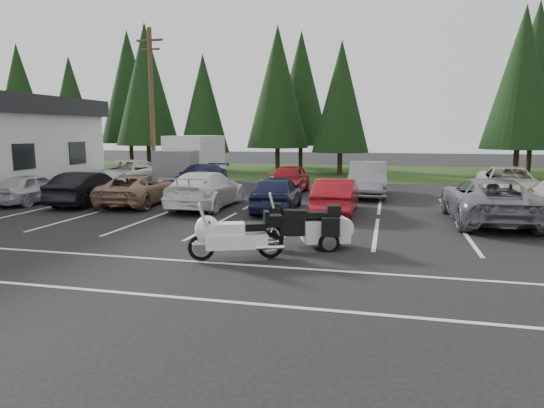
{
  "coord_description": "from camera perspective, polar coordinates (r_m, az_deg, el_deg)",
  "views": [
    {
      "loc": [
        3.52,
        -14.22,
        3.15
      ],
      "look_at": [
        0.21,
        -0.5,
        1.03
      ],
      "focal_mm": 32.0,
      "sensor_mm": 36.0,
      "label": 1
    }
  ],
  "objects": [
    {
      "name": "ground",
      "position": [
        14.99,
        -0.32,
        -3.6
      ],
      "size": [
        120.0,
        120.0,
        0.0
      ],
      "primitive_type": "plane",
      "color": "black",
      "rests_on": "ground"
    },
    {
      "name": "grass_strip",
      "position": [
        38.51,
        8.3,
        3.75
      ],
      "size": [
        80.0,
        16.0,
        0.01
      ],
      "primitive_type": "cube",
      "color": "#1F3410",
      "rests_on": "ground"
    },
    {
      "name": "lake_water",
      "position": [
        69.3,
        14.03,
        5.67
      ],
      "size": [
        70.0,
        50.0,
        0.02
      ],
      "primitive_type": "cube",
      "color": "gray",
      "rests_on": "ground"
    },
    {
      "name": "utility_pole",
      "position": [
        29.54,
        -13.96,
        11.28
      ],
      "size": [
        1.6,
        0.26,
        9.0
      ],
      "color": "#473321",
      "rests_on": "ground"
    },
    {
      "name": "box_truck",
      "position": [
        29.15,
        -9.77,
        5.06
      ],
      "size": [
        2.4,
        5.6,
        2.9
      ],
      "primitive_type": null,
      "color": "silver",
      "rests_on": "ground"
    },
    {
      "name": "stall_markings",
      "position": [
        16.9,
        1.31,
        -2.2
      ],
      "size": [
        32.0,
        16.0,
        0.01
      ],
      "primitive_type": "cube",
      "color": "silver",
      "rests_on": "ground"
    },
    {
      "name": "conifer_0",
      "position": [
        48.49,
        -27.58,
        11.22
      ],
      "size": [
        4.58,
        4.58,
        10.66
      ],
      "color": "#332316",
      "rests_on": "ground"
    },
    {
      "name": "conifer_1",
      "position": [
        43.72,
        -22.59,
        10.82
      ],
      "size": [
        3.96,
        3.96,
        9.22
      ],
      "color": "#332316",
      "rests_on": "ground"
    },
    {
      "name": "conifer_2",
      "position": [
        42.03,
        -14.57,
        13.45
      ],
      "size": [
        5.1,
        5.1,
        11.89
      ],
      "color": "#332316",
      "rests_on": "ground"
    },
    {
      "name": "conifer_3",
      "position": [
        38.34,
        -8.06,
        11.61
      ],
      "size": [
        3.87,
        3.87,
        9.02
      ],
      "color": "#332316",
      "rests_on": "ground"
    },
    {
      "name": "conifer_4",
      "position": [
        38.24,
        0.67,
        13.6
      ],
      "size": [
        4.8,
        4.8,
        11.17
      ],
      "color": "#332316",
      "rests_on": "ground"
    },
    {
      "name": "conifer_5",
      "position": [
        36.08,
        8.13,
        12.39
      ],
      "size": [
        4.14,
        4.14,
        9.63
      ],
      "color": "#332316",
      "rests_on": "ground"
    },
    {
      "name": "conifer_6",
      "position": [
        37.47,
        27.35,
        13.05
      ],
      "size": [
        4.93,
        4.93,
        11.48
      ],
      "color": "#332316",
      "rests_on": "ground"
    },
    {
      "name": "conifer_back_a",
      "position": [
        47.63,
        -16.51,
        13.05
      ],
      "size": [
        5.28,
        5.28,
        12.3
      ],
      "color": "#332316",
      "rests_on": "ground"
    },
    {
      "name": "conifer_back_b",
      "position": [
        42.55,
        3.44,
        13.39
      ],
      "size": [
        4.97,
        4.97,
        11.58
      ],
      "color": "#332316",
      "rests_on": "ground"
    },
    {
      "name": "conifer_back_c",
      "position": [
        42.56,
        28.59,
        13.37
      ],
      "size": [
        5.5,
        5.5,
        12.81
      ],
      "color": "#332316",
      "rests_on": "ground"
    },
    {
      "name": "car_near_0",
      "position": [
        23.88,
        -26.3,
        1.68
      ],
      "size": [
        1.79,
        4.0,
        1.34
      ],
      "primitive_type": "imported",
      "rotation": [
        0.0,
        0.0,
        3.09
      ],
      "color": "silver",
      "rests_on": "ground"
    },
    {
      "name": "car_near_1",
      "position": [
        22.53,
        -20.88,
        1.76
      ],
      "size": [
        1.77,
        4.42,
        1.43
      ],
      "primitive_type": "imported",
      "rotation": [
        0.0,
        0.0,
        3.2
      ],
      "color": "black",
      "rests_on": "ground"
    },
    {
      "name": "car_near_2",
      "position": [
        21.77,
        -15.47,
        1.66
      ],
      "size": [
        2.66,
        4.97,
        1.33
      ],
      "primitive_type": "imported",
      "rotation": [
        0.0,
        0.0,
        3.24
      ],
      "color": "#906B53",
      "rests_on": "ground"
    },
    {
      "name": "car_near_3",
      "position": [
        20.4,
        -7.72,
        1.72
      ],
      "size": [
        2.13,
        5.23,
        1.52
      ],
      "primitive_type": "imported",
      "rotation": [
        0.0,
        0.0,
        3.14
      ],
      "color": "white",
      "rests_on": "ground"
    },
    {
      "name": "car_near_4",
      "position": [
        19.3,
        0.56,
        1.32
      ],
      "size": [
        2.05,
        4.4,
        1.46
      ],
      "primitive_type": "imported",
      "rotation": [
        0.0,
        0.0,
        3.22
      ],
      "color": "#181F3D",
      "rests_on": "ground"
    },
    {
      "name": "car_near_5",
      "position": [
        18.87,
        7.56,
        0.95
      ],
      "size": [
        1.45,
        4.15,
        1.37
      ],
      "primitive_type": "imported",
      "rotation": [
        0.0,
        0.0,
        3.14
      ],
      "color": "maroon",
      "rests_on": "ground"
    },
    {
      "name": "car_near_6",
      "position": [
        18.47,
        24.1,
        0.43
      ],
      "size": [
        2.8,
        5.75,
        1.57
      ],
      "primitive_type": "imported",
      "rotation": [
        0.0,
        0.0,
        3.17
      ],
      "color": "slate",
      "rests_on": "ground"
    },
    {
      "name": "car_far_0",
      "position": [
        28.38,
        -16.86,
        3.38
      ],
      "size": [
        2.66,
        5.68,
        1.57
      ],
      "primitive_type": "imported",
      "rotation": [
        0.0,
        0.0,
        0.01
      ],
      "color": "silver",
      "rests_on": "ground"
    },
    {
      "name": "car_far_1",
      "position": [
        26.51,
        -8.5,
        3.11
      ],
      "size": [
        2.1,
        4.81,
        1.38
      ],
      "primitive_type": "imported",
      "rotation": [
        0.0,
        0.0,
        -0.04
      ],
      "color": "#1E1C46",
      "rests_on": "ground"
    },
    {
      "name": "car_far_2",
      "position": [
        24.82,
        1.91,
        2.94
      ],
      "size": [
        1.83,
        4.34,
        1.47
      ],
      "primitive_type": "imported",
      "rotation": [
        0.0,
        0.0,
        -0.02
      ],
      "color": "maroon",
      "rests_on": "ground"
    },
    {
      "name": "car_far_3",
      "position": [
        24.31,
        11.21,
        2.9
      ],
      "size": [
        1.91,
        5.12,
        1.67
      ],
      "primitive_type": "imported",
      "rotation": [
        0.0,
        0.0,
        0.03
      ],
      "color": "slate",
      "rests_on": "ground"
    },
    {
      "name": "car_far_4",
      "position": [
        25.14,
        26.07,
        2.21
      ],
      "size": [
        2.98,
        5.67,
        1.52
      ],
      "primitive_type": "imported",
      "rotation": [
        0.0,
        0.0,
        -0.09
      ],
      "color": "#B6B1A7",
      "rests_on": "ground"
    },
    {
      "name": "touring_motorcycle",
      "position": [
        11.97,
        -4.24,
        -3.18
      ],
      "size": [
        2.73,
        1.73,
        1.45
      ],
      "primitive_type": null,
      "rotation": [
        0.0,
        0.0,
        0.39
      ],
      "color": "white",
      "rests_on": "ground"
    },
    {
      "name": "cargo_trailer",
      "position": [
        13.3,
        6.25,
        -3.41
      ],
      "size": [
        2.01,
        1.56,
        0.82
      ],
      "primitive_type": null,
      "rotation": [
        0.0,
        0.0,
        0.36
      ],
      "color": "white",
      "rests_on": "ground"
    },
    {
      "name": "adventure_motorcycle",
      "position": [
        12.99,
        3.45,
        -1.99
      ],
      "size": [
        2.7,
        1.46,
        1.56
      ],
      "primitive_type": null,
      "rotation": [
        0.0,
        0.0,
        0.23
      ],
      "color": "black",
      "rests_on": "ground"
    }
  ]
}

